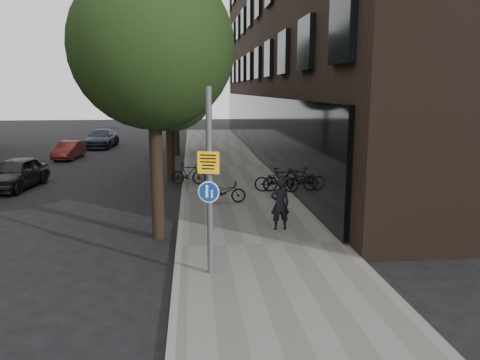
{
  "coord_description": "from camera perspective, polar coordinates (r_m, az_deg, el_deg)",
  "views": [
    {
      "loc": [
        -1.59,
        -8.52,
        4.18
      ],
      "look_at": [
        -0.45,
        2.68,
        2.0
      ],
      "focal_mm": 35.0,
      "sensor_mm": 36.0,
      "label": 1
    }
  ],
  "objects": [
    {
      "name": "parked_bike_curb_far",
      "position": [
        20.44,
        -6.34,
        0.75
      ],
      "size": [
        1.6,
        0.69,
        0.93
      ],
      "primitive_type": "imported",
      "rotation": [
        0.0,
        0.0,
        1.4
      ],
      "color": "black",
      "rests_on": "sidewalk"
    },
    {
      "name": "ground",
      "position": [
        9.62,
        4.43,
        -14.83
      ],
      "size": [
        120.0,
        120.0,
        0.0
      ],
      "primitive_type": "plane",
      "color": "black",
      "rests_on": "ground"
    },
    {
      "name": "building_right_dark_brick",
      "position": [
        32.5,
        13.05,
        19.2
      ],
      "size": [
        12.0,
        40.0,
        18.0
      ],
      "primitive_type": "cube",
      "color": "black",
      "rests_on": "ground"
    },
    {
      "name": "street_tree_near",
      "position": [
        13.23,
        -10.23,
        14.81
      ],
      "size": [
        4.4,
        4.4,
        7.5
      ],
      "color": "black",
      "rests_on": "ground"
    },
    {
      "name": "street_tree_far",
      "position": [
        30.69,
        -7.78,
        12.59
      ],
      "size": [
        5.0,
        5.0,
        7.8
      ],
      "color": "black",
      "rests_on": "ground"
    },
    {
      "name": "parked_bike_curb_near",
      "position": [
        17.02,
        -1.92,
        -1.45
      ],
      "size": [
        1.56,
        0.57,
        0.81
      ],
      "primitive_type": "imported",
      "rotation": [
        0.0,
        0.0,
        1.59
      ],
      "color": "black",
      "rests_on": "sidewalk"
    },
    {
      "name": "parked_bike_facade_near",
      "position": [
        18.86,
        4.49,
        -0.05
      ],
      "size": [
        1.9,
        1.04,
        0.94
      ],
      "primitive_type": "imported",
      "rotation": [
        0.0,
        0.0,
        1.33
      ],
      "color": "black",
      "rests_on": "sidewalk"
    },
    {
      "name": "parked_car_near",
      "position": [
        22.23,
        -25.65,
        0.76
      ],
      "size": [
        2.08,
        4.07,
        1.33
      ],
      "primitive_type": "imported",
      "rotation": [
        0.0,
        0.0,
        -0.14
      ],
      "color": "black",
      "rests_on": "ground"
    },
    {
      "name": "curb_edge",
      "position": [
        18.97,
        -6.94,
        -1.66
      ],
      "size": [
        0.15,
        60.0,
        0.13
      ],
      "primitive_type": "cube",
      "color": "slate",
      "rests_on": "ground"
    },
    {
      "name": "parked_bike_facade_far",
      "position": [
        19.04,
        5.13,
        0.08
      ],
      "size": [
        1.65,
        0.62,
        0.97
      ],
      "primitive_type": "imported",
      "rotation": [
        0.0,
        0.0,
        1.68
      ],
      "color": "black",
      "rests_on": "sidewalk"
    },
    {
      "name": "parked_car_far",
      "position": [
        36.1,
        -16.51,
        4.91
      ],
      "size": [
        2.13,
        4.68,
        1.33
      ],
      "primitive_type": "imported",
      "rotation": [
        0.0,
        0.0,
        -0.06
      ],
      "color": "#1D2534",
      "rests_on": "ground"
    },
    {
      "name": "parked_car_mid",
      "position": [
        30.57,
        -20.13,
        3.43
      ],
      "size": [
        1.45,
        3.34,
        1.07
      ],
      "primitive_type": "imported",
      "rotation": [
        0.0,
        0.0,
        -0.1
      ],
      "color": "maroon",
      "rests_on": "ground"
    },
    {
      "name": "street_tree_mid",
      "position": [
        21.7,
        -8.55,
        13.29
      ],
      "size": [
        5.0,
        5.0,
        7.8
      ],
      "color": "black",
      "rests_on": "ground"
    },
    {
      "name": "sidewalk",
      "position": [
        19.06,
        -0.16,
        -1.53
      ],
      "size": [
        4.5,
        60.0,
        0.12
      ],
      "primitive_type": "cube",
      "color": "#65635E",
      "rests_on": "ground"
    },
    {
      "name": "pedestrian",
      "position": [
        13.75,
        4.9,
        -2.94
      ],
      "size": [
        0.58,
        0.39,
        1.54
      ],
      "primitive_type": "imported",
      "rotation": [
        0.0,
        0.0,
        3.18
      ],
      "color": "black",
      "rests_on": "sidewalk"
    },
    {
      "name": "signpost",
      "position": [
        10.17,
        -3.73,
        -0.25
      ],
      "size": [
        0.46,
        0.17,
        4.13
      ],
      "rotation": [
        0.0,
        0.0,
        -0.3
      ],
      "color": "#595B5E",
      "rests_on": "sidewalk"
    }
  ]
}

